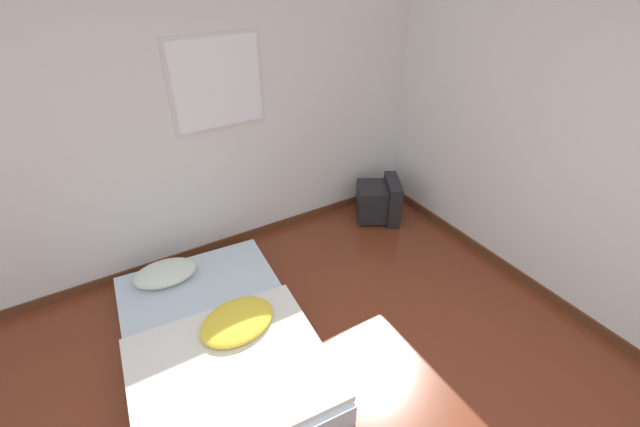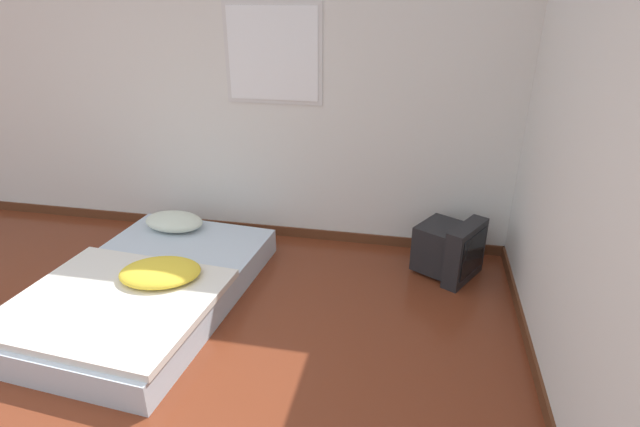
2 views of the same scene
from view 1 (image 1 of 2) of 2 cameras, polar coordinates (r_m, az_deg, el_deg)
The scene contains 3 objects.
wall_back at distance 3.84m, azimuth -18.53°, elevation 10.43°, with size 7.21×0.08×2.60m.
mattress_bed at distance 3.41m, azimuth -13.51°, elevation -16.16°, with size 1.41×2.05×0.35m.
crt_tv at distance 4.73m, azimuth 7.99°, elevation 1.70°, with size 0.59×0.58×0.47m.
Camera 1 is at (-0.71, -0.71, 2.66)m, focal length 24.00 mm.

